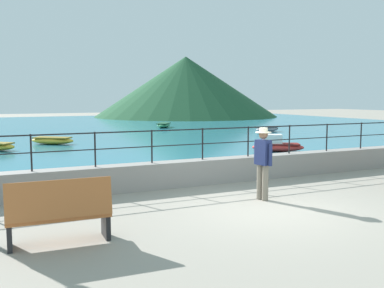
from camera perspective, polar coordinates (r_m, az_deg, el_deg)
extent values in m
plane|color=gray|center=(9.89, 9.89, -8.43)|extent=(120.00, 120.00, 0.00)
cube|color=gray|center=(12.50, 1.38, -3.62)|extent=(20.00, 0.56, 0.70)
cylinder|color=black|center=(11.10, -20.29, -1.08)|extent=(0.04, 0.04, 0.90)
cylinder|color=black|center=(11.34, -12.56, -0.70)|extent=(0.04, 0.04, 0.90)
cylinder|color=black|center=(11.78, -5.28, -0.32)|extent=(0.04, 0.04, 0.90)
cylinder|color=black|center=(12.39, 1.39, 0.02)|extent=(0.04, 0.04, 0.90)
cylinder|color=black|center=(13.15, 7.35, 0.33)|extent=(0.04, 0.04, 0.90)
cylinder|color=black|center=(14.04, 12.62, 0.61)|extent=(0.04, 0.04, 0.90)
cylinder|color=black|center=(15.03, 17.22, 0.84)|extent=(0.04, 0.04, 0.90)
cylinder|color=black|center=(16.11, 21.23, 1.04)|extent=(0.04, 0.04, 0.90)
cylinder|color=black|center=(12.35, 1.39, 1.96)|extent=(18.40, 0.04, 0.04)
cylinder|color=black|center=(12.39, 1.39, 0.02)|extent=(18.40, 0.03, 0.03)
cube|color=teal|center=(34.17, -16.09, 1.85)|extent=(64.00, 44.32, 0.06)
cone|color=#1E4C2D|center=(53.99, -0.82, 7.49)|extent=(22.49, 22.49, 7.36)
cube|color=#B76633|center=(7.83, -16.99, -9.07)|extent=(1.72, 0.60, 0.06)
cube|color=#B76633|center=(7.53, -16.90, -6.92)|extent=(1.71, 0.23, 0.64)
cube|color=black|center=(7.86, -22.77, -11.08)|extent=(0.10, 0.47, 0.43)
cube|color=black|center=(8.00, -11.20, -10.39)|extent=(0.10, 0.47, 0.43)
cylinder|color=slate|center=(10.74, 8.87, -4.90)|extent=(0.15, 0.15, 0.86)
cylinder|color=slate|center=(10.62, 9.56, -5.04)|extent=(0.15, 0.15, 0.86)
cube|color=navy|center=(10.56, 9.28, -1.08)|extent=(0.28, 0.39, 0.60)
cylinder|color=navy|center=(10.73, 8.36, -1.16)|extent=(0.09, 0.09, 0.52)
cylinder|color=navy|center=(10.40, 10.22, -1.43)|extent=(0.09, 0.09, 0.52)
sphere|color=#9E7051|center=(10.52, 9.32, 1.25)|extent=(0.22, 0.22, 0.22)
cylinder|color=beige|center=(10.51, 9.32, 1.51)|extent=(0.38, 0.38, 0.02)
cylinder|color=beige|center=(10.51, 9.33, 1.84)|extent=(0.20, 0.20, 0.10)
ellipsoid|color=gray|center=(30.55, 9.83, 1.91)|extent=(2.47, 1.63, 0.36)
cube|color=#4D4D51|center=(30.54, 9.84, 2.19)|extent=(1.99, 1.34, 0.06)
ellipsoid|color=gold|center=(23.47, -17.79, 0.43)|extent=(2.37, 2.12, 0.36)
cube|color=brown|center=(23.46, -17.80, 0.79)|extent=(1.92, 1.73, 0.06)
ellipsoid|color=red|center=(19.74, 11.18, -0.44)|extent=(2.45, 1.91, 0.36)
cube|color=maroon|center=(19.72, 11.19, 0.00)|extent=(1.98, 1.57, 0.06)
cube|color=silver|center=(19.67, 10.48, 0.67)|extent=(1.01, 0.94, 0.40)
ellipsoid|color=#338C59|center=(34.49, -3.72, 2.47)|extent=(2.06, 2.40, 0.36)
cube|color=#1C4D31|center=(34.48, -3.72, 2.72)|extent=(1.68, 1.95, 0.06)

